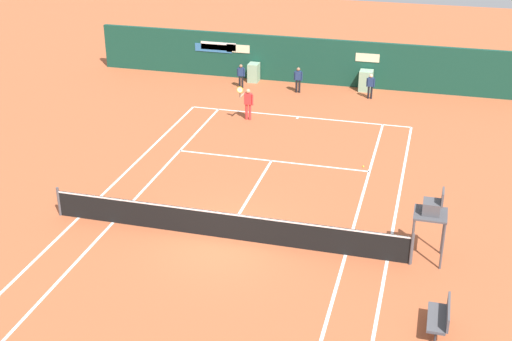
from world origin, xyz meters
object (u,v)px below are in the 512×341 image
(umpire_chair, at_px, (431,213))
(ball_kid_left_post, at_px, (241,74))
(ball_kid_centre_post, at_px, (298,78))
(ball_kid_right_post, at_px, (370,85))
(tennis_ball_by_sideline, at_px, (363,166))
(player_on_baseline, at_px, (248,101))
(player_bench, at_px, (441,316))

(umpire_chair, xyz_separation_m, ball_kid_left_post, (-10.32, 14.82, -0.90))
(umpire_chair, relative_size, ball_kid_centre_post, 1.80)
(umpire_chair, xyz_separation_m, ball_kid_right_post, (-3.48, 14.82, -0.89))
(ball_kid_right_post, height_order, ball_kid_centre_post, ball_kid_centre_post)
(ball_kid_left_post, distance_m, ball_kid_right_post, 6.84)
(ball_kid_right_post, bearing_deg, tennis_ball_by_sideline, 93.98)
(player_on_baseline, xyz_separation_m, tennis_ball_by_sideline, (5.92, -3.95, -0.87))
(ball_kid_left_post, xyz_separation_m, ball_kid_right_post, (6.84, -0.00, 0.01))
(ball_kid_right_post, distance_m, ball_kid_centre_post, 3.75)
(umpire_chair, distance_m, tennis_ball_by_sideline, 7.09)
(ball_kid_left_post, bearing_deg, ball_kid_right_post, 174.42)
(ball_kid_right_post, height_order, tennis_ball_by_sideline, ball_kid_right_post)
(umpire_chair, xyz_separation_m, tennis_ball_by_sideline, (-2.74, 6.34, -1.60))
(player_on_baseline, bearing_deg, ball_kid_left_post, -65.88)
(ball_kid_centre_post, height_order, tennis_ball_by_sideline, ball_kid_centre_post)
(umpire_chair, distance_m, ball_kid_centre_post, 16.51)
(umpire_chair, xyz_separation_m, player_bench, (0.51, -3.58, -1.13))
(player_bench, relative_size, ball_kid_centre_post, 0.96)
(player_bench, height_order, tennis_ball_by_sideline, player_bench)
(player_bench, bearing_deg, player_on_baseline, 33.48)
(ball_kid_centre_post, relative_size, tennis_ball_by_sideline, 19.83)
(player_on_baseline, distance_m, tennis_ball_by_sideline, 7.17)
(player_on_baseline, relative_size, ball_kid_right_post, 1.36)
(player_on_baseline, bearing_deg, ball_kid_right_post, -134.72)
(ball_kid_left_post, distance_m, tennis_ball_by_sideline, 11.39)
(player_on_baseline, height_order, ball_kid_centre_post, player_on_baseline)
(umpire_chair, bearing_deg, tennis_ball_by_sideline, 23.38)
(umpire_chair, distance_m, ball_kid_right_post, 15.25)
(player_bench, xyz_separation_m, ball_kid_left_post, (-10.82, 18.40, 0.23))
(umpire_chair, bearing_deg, ball_kid_right_post, 13.19)
(player_on_baseline, relative_size, ball_kid_left_post, 1.38)
(player_on_baseline, distance_m, ball_kid_left_post, 4.83)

